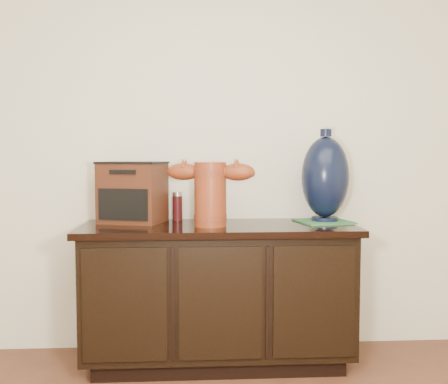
{
  "coord_description": "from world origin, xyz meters",
  "views": [
    {
      "loc": [
        -0.14,
        -0.55,
        1.13
      ],
      "look_at": [
        0.03,
        2.18,
        0.93
      ],
      "focal_mm": 42.0,
      "sensor_mm": 36.0,
      "label": 1
    }
  ],
  "objects": [
    {
      "name": "green_mat",
      "position": [
        0.59,
        2.31,
        0.76
      ],
      "size": [
        0.32,
        0.32,
        0.01
      ],
      "primitive_type": "cube",
      "rotation": [
        0.0,
        0.0,
        0.19
      ],
      "color": "#326F3F",
      "rests_on": "sideboard"
    },
    {
      "name": "lamp_base",
      "position": [
        0.6,
        2.31,
        1.0
      ],
      "size": [
        0.31,
        0.31,
        0.51
      ],
      "rotation": [
        0.0,
        0.0,
        0.19
      ],
      "color": "black",
      "rests_on": "green_mat"
    },
    {
      "name": "spray_can",
      "position": [
        -0.22,
        2.44,
        0.83
      ],
      "size": [
        0.06,
        0.06,
        0.16
      ],
      "color": "#5C0F13",
      "rests_on": "sideboard"
    },
    {
      "name": "sideboard",
      "position": [
        0.0,
        2.23,
        0.39
      ],
      "size": [
        1.46,
        0.56,
        0.75
      ],
      "color": "black",
      "rests_on": "ground"
    },
    {
      "name": "terracotta_vessel",
      "position": [
        -0.04,
        2.18,
        0.94
      ],
      "size": [
        0.47,
        0.21,
        0.34
      ],
      "rotation": [
        0.0,
        0.0,
        -0.27
      ],
      "color": "brown",
      "rests_on": "sideboard"
    },
    {
      "name": "tv_radio",
      "position": [
        -0.47,
        2.37,
        0.92
      ],
      "size": [
        0.4,
        0.36,
        0.34
      ],
      "rotation": [
        0.0,
        0.0,
        -0.3
      ],
      "color": "#431E10",
      "rests_on": "sideboard"
    }
  ]
}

